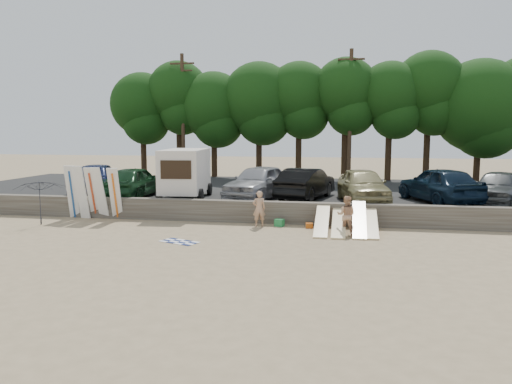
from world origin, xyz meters
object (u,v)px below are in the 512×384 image
Objects in this scene: car_0 at (94,179)px; car_4 at (363,185)px; car_6 at (498,187)px; car_2 at (258,182)px; car_1 at (134,182)px; cooler at (279,223)px; car_5 at (440,185)px; car_3 at (306,183)px; box_trailer at (185,171)px; beachgoer_b at (346,215)px; beachgoer_a at (259,209)px; beach_umbrella at (41,202)px.

car_0 is 14.31m from car_4.
car_2 is at bearing -153.82° from car_6.
car_4 is at bearing -178.98° from car_1.
car_2 is 13.44× the size of cooler.
car_2 is at bearing -16.54° from car_0.
cooler is at bearing 5.90° from car_5.
car_0 is at bearing 17.78° from car_3.
box_trailer is 0.88× the size of car_6.
box_trailer reaches higher than car_5.
box_trailer is 9.06m from car_4.
car_0 is at bearing -7.77° from car_1.
car_5 is at bearing -2.67° from box_trailer.
car_0 is (-5.27, 0.28, -0.55)m from box_trailer.
box_trailer is at bearing -157.32° from car_2.
beachgoer_b is at bearing -33.61° from box_trailer.
car_2 is at bearing 165.81° from car_4.
car_2 is (9.05, 0.17, -0.00)m from car_0.
car_2 reaches higher than beachgoer_a.
cooler is 10.68m from beach_umbrella.
car_2 is at bearing -98.15° from beachgoer_a.
car_4 reaches higher than beachgoer_a.
car_4 is (2.84, -0.77, 0.04)m from car_3.
car_0 reaches higher than beachgoer_b.
car_5 is 13.66× the size of cooler.
beachgoer_a reaches higher than beachgoer_b.
car_3 is (9.00, 0.92, -0.02)m from car_1.
car_2 reaches higher than cooler.
car_2 is 1.08× the size of car_6.
car_5 is 8.44m from cooler.
box_trailer is 2.66× the size of beachgoer_b.
box_trailer is 2.87m from car_1.
car_6 is at bearing -16.25° from car_0.
car_1 is 11.85m from car_4.
beachgoer_b is (8.27, -4.35, -1.34)m from box_trailer.
car_5 reaches higher than beachgoer_b.
car_0 is 3.25× the size of beachgoer_a.
beachgoer_a is 3.91m from beachgoer_b.
car_5 is at bearing -0.63° from car_4.
car_0 is 20.68m from car_6.
car_5 is 3.30× the size of beachgoer_b.
cooler is at bearing -36.49° from box_trailer.
cooler is (1.59, -3.64, -1.41)m from car_2.
box_trailer is 6.55m from cooler.
car_5 is at bearing -153.91° from car_6.
car_1 is 6.61m from car_2.
car_5 is 18.71m from beach_umbrella.
car_3 is at bearing -23.28° from car_5.
box_trailer reaches higher than car_1.
beach_umbrella is at bearing -153.58° from cooler.
car_3 is 2.14× the size of beach_umbrella.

